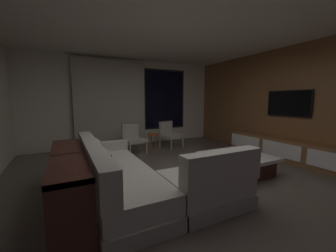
{
  "coord_description": "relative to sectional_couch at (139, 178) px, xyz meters",
  "views": [
    {
      "loc": [
        -1.84,
        -2.79,
        1.43
      ],
      "look_at": [
        0.25,
        1.28,
        0.84
      ],
      "focal_mm": 21.81,
      "sensor_mm": 36.0,
      "label": 1
    }
  ],
  "objects": [
    {
      "name": "media_wall",
      "position": [
        3.98,
        0.06,
        1.06
      ],
      "size": [
        0.12,
        7.8,
        2.7
      ],
      "color": "brown",
      "rests_on": "floor"
    },
    {
      "name": "sectional_couch",
      "position": [
        0.0,
        0.0,
        0.0
      ],
      "size": [
        1.98,
        2.5,
        0.82
      ],
      "color": "gray",
      "rests_on": "floor"
    },
    {
      "name": "media_console",
      "position": [
        3.69,
        0.11,
        -0.04
      ],
      "size": [
        0.46,
        3.1,
        0.52
      ],
      "color": "brown",
      "rests_on": "floor"
    },
    {
      "name": "accent_chair_by_curtain",
      "position": [
        0.71,
        2.56,
        0.14
      ],
      "size": [
        0.62,
        0.64,
        0.78
      ],
      "color": "#B2ADA0",
      "rests_on": "floor"
    },
    {
      "name": "coffee_table",
      "position": [
        2.06,
        0.1,
        -0.1
      ],
      "size": [
        1.16,
        1.16,
        0.36
      ],
      "color": "#43211A",
      "rests_on": "floor"
    },
    {
      "name": "floor",
      "position": [
        0.92,
        0.06,
        -0.29
      ],
      "size": [
        9.2,
        9.2,
        0.0
      ],
      "primitive_type": "plane",
      "color": "#564C44"
    },
    {
      "name": "ceiling",
      "position": [
        0.92,
        0.06,
        2.41
      ],
      "size": [
        8.2,
        8.2,
        0.0
      ],
      "primitive_type": "plane",
      "color": "silver"
    },
    {
      "name": "book_stack_on_coffee_table",
      "position": [
        2.01,
        0.25,
        0.1
      ],
      "size": [
        0.27,
        0.18,
        0.06
      ],
      "color": "#564F6B",
      "rests_on": "coffee_table"
    },
    {
      "name": "console_table_behind_couch",
      "position": [
        -0.91,
        0.13,
        0.13
      ],
      "size": [
        0.4,
        2.1,
        0.74
      ],
      "color": "#43211A",
      "rests_on": "floor"
    },
    {
      "name": "mounted_tv",
      "position": [
        3.87,
        0.31,
        1.06
      ],
      "size": [
        0.05,
        1.06,
        0.61
      ],
      "color": "black"
    },
    {
      "name": "side_stool",
      "position": [
        1.32,
        2.62,
        0.08
      ],
      "size": [
        0.32,
        0.32,
        0.46
      ],
      "color": "#BF4C1E",
      "rests_on": "floor"
    },
    {
      "name": "accent_chair_near_window",
      "position": [
        1.88,
        2.66,
        0.14
      ],
      "size": [
        0.67,
        0.69,
        0.78
      ],
      "color": "#B2ADA0",
      "rests_on": "floor"
    },
    {
      "name": "back_wall_with_window",
      "position": [
        0.86,
        3.68,
        1.05
      ],
      "size": [
        6.6,
        0.3,
        2.7
      ],
      "color": "silver",
      "rests_on": "floor"
    }
  ]
}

